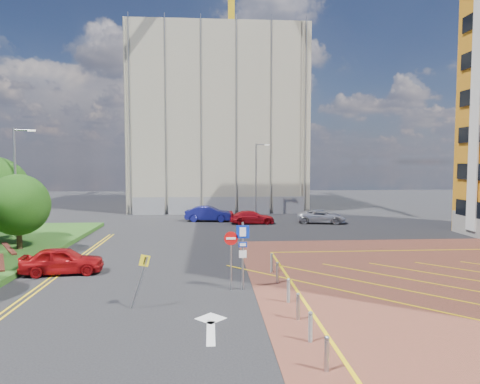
{
  "coord_description": "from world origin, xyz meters",
  "views": [
    {
      "loc": [
        -0.98,
        -18.61,
        5.99
      ],
      "look_at": [
        0.49,
        2.65,
        4.48
      ],
      "focal_mm": 32.0,
      "sensor_mm": 36.0,
      "label": 1
    }
  ],
  "objects": [
    {
      "name": "ground",
      "position": [
        0.0,
        0.0,
        0.0
      ],
      "size": [
        140.0,
        140.0,
        0.0
      ],
      "primitive_type": "plane",
      "color": "black",
      "rests_on": "ground"
    },
    {
      "name": "tree_c",
      "position": [
        -13.5,
        10.0,
        3.19
      ],
      "size": [
        4.0,
        4.0,
        4.9
      ],
      "color": "#3D2B1C",
      "rests_on": "grass_bed"
    },
    {
      "name": "lamp_left_far",
      "position": [
        -14.42,
        12.0,
        4.66
      ],
      "size": [
        1.53,
        0.16,
        8.0
      ],
      "color": "#9EA0A8",
      "rests_on": "grass_bed"
    },
    {
      "name": "lamp_back",
      "position": [
        4.08,
        28.0,
        4.36
      ],
      "size": [
        1.53,
        0.16,
        8.0
      ],
      "color": "#9EA0A8",
      "rests_on": "ground"
    },
    {
      "name": "sign_cluster",
      "position": [
        0.3,
        0.98,
        1.95
      ],
      "size": [
        1.17,
        0.12,
        3.2
      ],
      "color": "#9EA0A8",
      "rests_on": "ground"
    },
    {
      "name": "warning_sign",
      "position": [
        -3.8,
        -1.33,
        1.43
      ],
      "size": [
        0.81,
        0.43,
        2.24
      ],
      "color": "#9EA0A8",
      "rests_on": "ground"
    },
    {
      "name": "bollard_row",
      "position": [
        2.3,
        -1.67,
        0.47
      ],
      "size": [
        0.14,
        11.14,
        0.9
      ],
      "color": "#9EA0A8",
      "rests_on": "forecourt"
    },
    {
      "name": "construction_building",
      "position": [
        0.0,
        40.0,
        11.0
      ],
      "size": [
        21.2,
        19.2,
        22.0
      ],
      "primitive_type": "cube",
      "color": "#B3AA92",
      "rests_on": "ground"
    },
    {
      "name": "tower_crane",
      "position": [
        2.0,
        39.44,
        25.85
      ],
      "size": [
        1.6,
        35.0,
        35.4
      ],
      "color": "gold",
      "rests_on": "ground"
    },
    {
      "name": "construction_fence",
      "position": [
        1.0,
        30.0,
        1.0
      ],
      "size": [
        21.6,
        0.06,
        2.0
      ],
      "primitive_type": "cube",
      "color": "gray",
      "rests_on": "ground"
    },
    {
      "name": "car_red_left",
      "position": [
        -8.92,
        4.54,
        0.72
      ],
      "size": [
        4.39,
        2.17,
        1.44
      ],
      "primitive_type": "imported",
      "rotation": [
        0.0,
        0.0,
        1.69
      ],
      "color": "#9D0D10",
      "rests_on": "ground"
    },
    {
      "name": "car_blue_back",
      "position": [
        -1.19,
        24.31,
        0.77
      ],
      "size": [
        4.83,
        2.16,
        1.54
      ],
      "primitive_type": "imported",
      "rotation": [
        0.0,
        0.0,
        1.45
      ],
      "color": "navy",
      "rests_on": "ground"
    },
    {
      "name": "car_red_back",
      "position": [
        3.02,
        22.31,
        0.63
      ],
      "size": [
        4.37,
        1.87,
        1.26
      ],
      "primitive_type": "imported",
      "rotation": [
        0.0,
        0.0,
        1.6
      ],
      "color": "#B60F18",
      "rests_on": "ground"
    },
    {
      "name": "car_silver_back",
      "position": [
        9.83,
        22.26,
        0.65
      ],
      "size": [
        5.05,
        3.14,
        1.3
      ],
      "primitive_type": "imported",
      "rotation": [
        0.0,
        0.0,
        1.35
      ],
      "color": "silver",
      "rests_on": "ground"
    }
  ]
}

